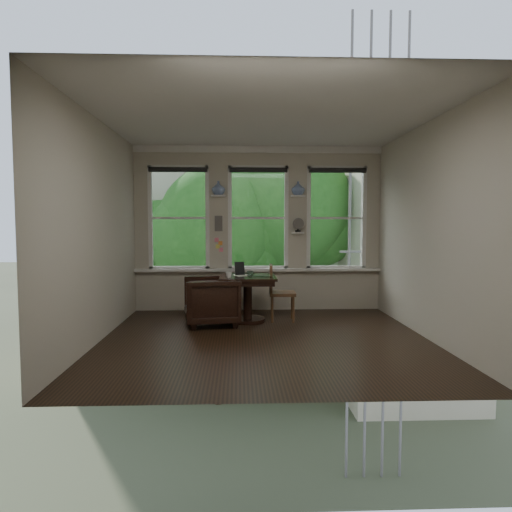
{
  "coord_description": "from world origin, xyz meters",
  "views": [
    {
      "loc": [
        -0.37,
        -6.18,
        1.59
      ],
      "look_at": [
        -0.09,
        0.9,
        1.09
      ],
      "focal_mm": 32.0,
      "sensor_mm": 36.0,
      "label": 1
    }
  ],
  "objects_px": {
    "side_chair_right": "(282,293)",
    "laptop": "(262,276)",
    "table": "(248,299)",
    "armchair_left": "(211,301)",
    "mug": "(229,275)"
  },
  "relations": [
    {
      "from": "armchair_left",
      "to": "mug",
      "type": "bearing_deg",
      "value": 74.0
    },
    {
      "from": "armchair_left",
      "to": "side_chair_right",
      "type": "distance_m",
      "value": 1.19
    },
    {
      "from": "side_chair_right",
      "to": "mug",
      "type": "relative_size",
      "value": 9.52
    },
    {
      "from": "table",
      "to": "laptop",
      "type": "xyz_separation_m",
      "value": [
        0.23,
        -0.16,
        0.39
      ]
    },
    {
      "from": "side_chair_right",
      "to": "mug",
      "type": "bearing_deg",
      "value": 112.65
    },
    {
      "from": "table",
      "to": "side_chair_right",
      "type": "relative_size",
      "value": 0.98
    },
    {
      "from": "table",
      "to": "laptop",
      "type": "bearing_deg",
      "value": -35.05
    },
    {
      "from": "side_chair_right",
      "to": "laptop",
      "type": "bearing_deg",
      "value": 126.88
    },
    {
      "from": "side_chair_right",
      "to": "laptop",
      "type": "distance_m",
      "value": 0.51
    },
    {
      "from": "table",
      "to": "side_chair_right",
      "type": "bearing_deg",
      "value": 6.92
    },
    {
      "from": "table",
      "to": "armchair_left",
      "type": "height_order",
      "value": "armchair_left"
    },
    {
      "from": "laptop",
      "to": "mug",
      "type": "relative_size",
      "value": 3.02
    },
    {
      "from": "armchair_left",
      "to": "table",
      "type": "bearing_deg",
      "value": 101.2
    },
    {
      "from": "armchair_left",
      "to": "laptop",
      "type": "relative_size",
      "value": 2.88
    },
    {
      "from": "mug",
      "to": "armchair_left",
      "type": "bearing_deg",
      "value": 172.98
    }
  ]
}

